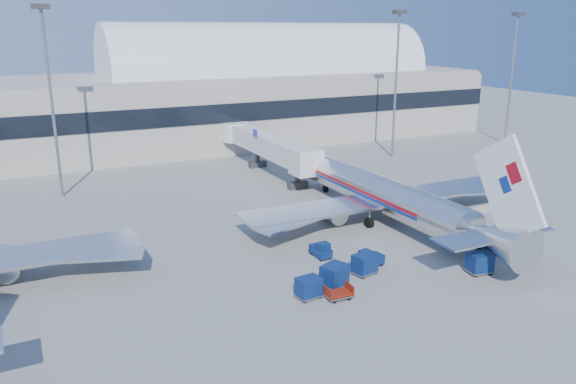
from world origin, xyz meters
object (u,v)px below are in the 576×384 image
barrier_mid (480,209)px  tug_left (321,250)px  mast_east (397,63)px  cart_train_a (365,264)px  barrier_far (502,205)px  mast_far_east (514,59)px  cart_train_c (309,287)px  tug_right (469,242)px  airliner_main (385,195)px  cart_solo_near (480,263)px  cart_open_red (339,294)px  ramp_worker (529,247)px  cart_solo_far (497,242)px  cart_train_b (334,275)px  jetbridge_near (263,144)px  tug_lead (369,259)px  barrier_near (457,213)px  mast_west (48,74)px

barrier_mid → tug_left: (-22.29, -3.10, 0.24)m
mast_east → cart_train_a: (-29.54, -35.91, -13.85)m
barrier_far → tug_left: 25.78m
mast_far_east → cart_train_c: size_ratio=11.25×
cart_train_a → tug_right: bearing=-11.3°
airliner_main → cart_solo_near: bearing=-92.9°
tug_left → cart_open_red: bearing=158.6°
mast_east → ramp_worker: size_ratio=12.41×
cart_solo_far → barrier_mid: bearing=57.3°
cart_train_b → ramp_worker: (18.93, -2.54, -0.08)m
airliner_main → cart_open_red: 19.36m
cart_train_c → cart_open_red: cart_train_c is taller
tug_right → cart_open_red: 16.63m
jetbridge_near → barrier_mid: (13.70, -28.81, -3.48)m
tug_lead → tug_right: 10.76m
mast_far_east → cart_train_b: (-58.04, -36.81, -13.80)m
tug_right → airliner_main: bearing=115.5°
barrier_far → tug_lead: (-22.86, -6.76, 0.26)m
barrier_far → cart_solo_far: size_ratio=1.40×
airliner_main → barrier_far: bearing=-9.7°
barrier_mid → cart_solo_far: size_ratio=1.40×
tug_left → cart_solo_far: bearing=-113.0°
barrier_mid → cart_solo_far: cart_solo_far is taller
mast_east → barrier_far: size_ratio=7.53×
airliner_main → cart_train_b: (-13.04, -11.32, -1.93)m
cart_solo_near → tug_left: bearing=147.2°
mast_far_east → airliner_main: bearing=-150.5°
barrier_far → barrier_near: bearing=180.0°
cart_train_b → barrier_far: bearing=-3.5°
mast_west → ramp_worker: 55.04m
cart_train_a → cart_solo_far: size_ratio=1.07×
jetbridge_near → cart_open_red: (-11.42, -39.61, -3.55)m
cart_train_b → cart_open_red: size_ratio=1.24×
cart_open_red → barrier_mid: bearing=26.0°
mast_east → cart_train_c: mast_east is taller
jetbridge_near → tug_left: (-8.59, -31.91, -3.24)m
mast_far_east → cart_train_a: size_ratio=9.88×
barrier_mid → cart_open_red: bearing=-156.7°
mast_east → cart_open_red: 53.46m
cart_solo_far → cart_solo_near: bearing=-145.7°
tug_right → cart_open_red: tug_right is taller
cart_solo_far → ramp_worker: bearing=-48.1°
cart_train_b → cart_train_c: bearing=175.1°
cart_train_a → ramp_worker: (15.43, -3.45, -0.03)m
barrier_near → airliner_main: bearing=162.6°
jetbridge_near → ramp_worker: size_ratio=15.10×
cart_train_c → ramp_worker: ramp_worker is taller
barrier_mid → tug_lead: tug_lead is taller
airliner_main → tug_left: (-10.99, -5.60, -2.24)m
tug_lead → airliner_main: bearing=40.6°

